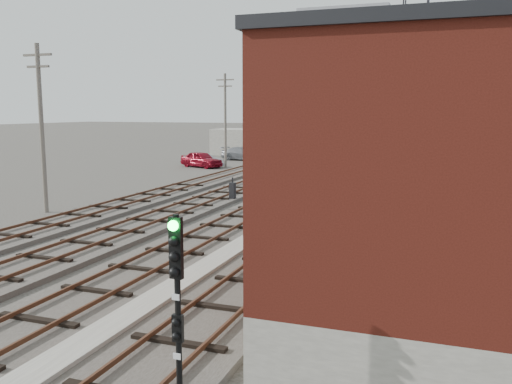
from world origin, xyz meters
The scene contains 23 objects.
ground centered at (0.00, 60.00, 0.00)m, with size 320.00×320.00×0.00m, color #282621.
track_right centered at (2.50, 39.00, 0.11)m, with size 3.20×90.00×0.39m.
track_mid_right centered at (-1.50, 39.00, 0.11)m, with size 3.20×90.00×0.39m.
track_mid_left centered at (-5.50, 39.00, 0.11)m, with size 3.20×90.00×0.39m.
track_left centered at (-9.50, 39.00, 0.11)m, with size 3.20×90.00×0.39m.
platform_curb centered at (0.50, 14.00, 0.13)m, with size 0.90×28.00×0.26m, color gray.
brick_building centered at (7.50, 12.00, 3.63)m, with size 6.54×12.20×7.22m.
lattice_tower centered at (5.50, 35.00, 7.50)m, with size 1.60×1.60×15.00m.
utility_pole_left_a centered at (-12.50, 20.00, 4.80)m, with size 1.80×0.24×9.00m.
utility_pole_left_b centered at (-12.50, 45.00, 4.80)m, with size 1.80×0.24×9.00m.
utility_pole_left_c centered at (-12.50, 70.00, 4.80)m, with size 1.80×0.24×9.00m.
utility_pole_right_a centered at (6.50, 28.00, 4.80)m, with size 1.80×0.24×9.00m.
utility_pole_right_b centered at (6.50, 58.00, 4.80)m, with size 1.80×0.24×9.00m.
apartment_left centered at (-18.00, 135.00, 15.00)m, with size 22.00×14.00×30.00m, color gray.
apartment_right centered at (8.00, 150.00, 13.00)m, with size 16.00×12.00×26.00m, color gray.
shed_left centered at (-16.00, 60.00, 1.60)m, with size 8.00×5.00×3.20m, color gray.
shed_right centered at (9.00, 70.00, 2.00)m, with size 6.00×6.00×4.00m, color gray.
signal_mast centered at (3.70, 4.79, 2.14)m, with size 0.40×0.40×3.73m.
switch_stand centered at (-4.22, 26.64, 0.66)m, with size 0.35×0.35×1.39m.
site_trailer centered at (-3.36, 40.26, 1.26)m, with size 6.12×3.08×2.49m.
car_red centered at (-14.76, 44.26, 0.78)m, with size 1.84×4.57×1.56m, color maroon.
car_silver centered at (-14.68, 44.49, 0.67)m, with size 1.42×4.08×1.35m, color #B9BCC2.
car_grey centered at (-13.66, 52.67, 0.73)m, with size 2.05×5.04×1.46m, color slate.
Camera 1 is at (8.19, -3.46, 5.53)m, focal length 38.00 mm.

